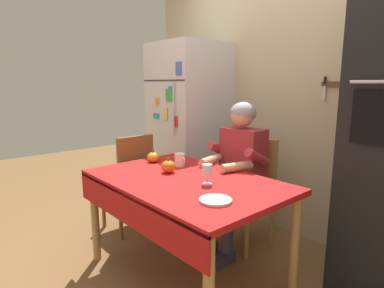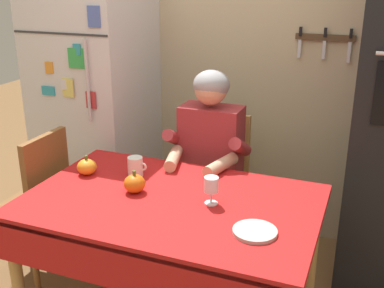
{
  "view_description": "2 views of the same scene",
  "coord_description": "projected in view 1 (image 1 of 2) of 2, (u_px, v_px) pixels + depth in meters",
  "views": [
    {
      "loc": [
        1.65,
        -1.28,
        1.39
      ],
      "look_at": [
        -0.1,
        0.25,
        0.95
      ],
      "focal_mm": 30.04,
      "sensor_mm": 36.0,
      "label": 1
    },
    {
      "loc": [
        0.84,
        -1.75,
        1.76
      ],
      "look_at": [
        0.07,
        0.19,
        1.0
      ],
      "focal_mm": 44.11,
      "sensor_mm": 36.0,
      "label": 2
    }
  ],
  "objects": [
    {
      "name": "ground_plane",
      "position": [
        175.0,
        280.0,
        2.31
      ],
      "size": [
        10.0,
        10.0,
        0.0
      ],
      "primitive_type": "plane",
      "color": "brown",
      "rests_on": "ground"
    },
    {
      "name": "seated_person",
      "position": [
        237.0,
        164.0,
        2.63
      ],
      "size": [
        0.47,
        0.55,
        1.25
      ],
      "color": "#38384C",
      "rests_on": "ground"
    },
    {
      "name": "back_wall_assembly",
      "position": [
        294.0,
        94.0,
        2.9
      ],
      "size": [
        3.7,
        0.13,
        2.6
      ],
      "color": "#BCAD89",
      "rests_on": "ground"
    },
    {
      "name": "chair_left_side",
      "position": [
        131.0,
        179.0,
        3.0
      ],
      "size": [
        0.4,
        0.4,
        0.93
      ],
      "color": "brown",
      "rests_on": "ground"
    },
    {
      "name": "pumpkin_medium",
      "position": [
        153.0,
        157.0,
        2.69
      ],
      "size": [
        0.1,
        0.1,
        0.11
      ],
      "color": "orange",
      "rests_on": "dining_table"
    },
    {
      "name": "coffee_mug",
      "position": [
        180.0,
        160.0,
        2.56
      ],
      "size": [
        0.11,
        0.08,
        0.1
      ],
      "color": "white",
      "rests_on": "dining_table"
    },
    {
      "name": "serving_tray",
      "position": [
        215.0,
        200.0,
        1.79
      ],
      "size": [
        0.19,
        0.19,
        0.02
      ],
      "primitive_type": "cylinder",
      "color": "#B7B2A8",
      "rests_on": "dining_table"
    },
    {
      "name": "dining_table",
      "position": [
        183.0,
        191.0,
        2.23
      ],
      "size": [
        1.4,
        0.9,
        0.74
      ],
      "color": "tan",
      "rests_on": "ground"
    },
    {
      "name": "chair_behind_person",
      "position": [
        251.0,
        186.0,
        2.79
      ],
      "size": [
        0.4,
        0.4,
        0.93
      ],
      "color": "tan",
      "rests_on": "ground"
    },
    {
      "name": "wine_glass",
      "position": [
        207.0,
        171.0,
        2.09
      ],
      "size": [
        0.07,
        0.07,
        0.14
      ],
      "color": "white",
      "rests_on": "dining_table"
    },
    {
      "name": "pumpkin_large",
      "position": [
        168.0,
        167.0,
        2.37
      ],
      "size": [
        0.11,
        0.11,
        0.11
      ],
      "color": "orange",
      "rests_on": "dining_table"
    },
    {
      "name": "refrigerator",
      "position": [
        189.0,
        130.0,
        3.46
      ],
      "size": [
        0.68,
        0.71,
        1.8
      ],
      "color": "silver",
      "rests_on": "ground"
    }
  ]
}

